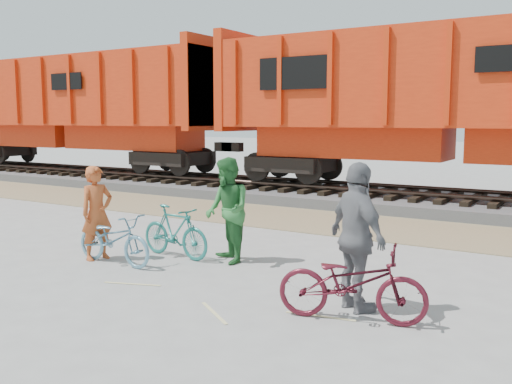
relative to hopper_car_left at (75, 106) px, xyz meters
The scene contains 12 objects.
ground 16.49m from the hopper_car_left, 33.70° to the right, with size 120.00×120.00×0.00m, color #9E9E99.
gravel_strip 14.26m from the hopper_car_left, 14.54° to the right, with size 120.00×3.00×0.02m, color tan.
ballast_bed 13.79m from the hopper_car_left, ahead, with size 120.00×4.00×0.30m, color slate.
track 13.73m from the hopper_car_left, ahead, with size 120.00×2.60×0.24m.
hopper_car_left is the anchor object (origin of this frame).
hopper_car_center 15.00m from the hopper_car_left, ahead, with size 14.00×3.13×4.65m.
bicycle_blue 14.77m from the hopper_car_left, 38.56° to the right, with size 0.58×1.66×0.87m, color #6198B1.
bicycle_teal 14.68m from the hopper_car_left, 34.30° to the right, with size 0.44×1.55×0.93m, color #20736A.
bicycle_maroon 18.70m from the hopper_car_left, 31.00° to the right, with size 0.63×1.81×0.95m, color #521320.
person_solo 14.27m from the hopper_car_left, 39.51° to the right, with size 0.60×0.39×1.65m, color #B44F24.
person_man 15.33m from the hopper_car_left, 31.55° to the right, with size 0.88×0.69×1.81m, color #2C7033.
person_woman 18.35m from the hopper_car_left, 30.09° to the right, with size 1.12×0.47×1.92m, color slate.
Camera 1 is at (4.94, -6.85, 2.44)m, focal length 40.00 mm.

